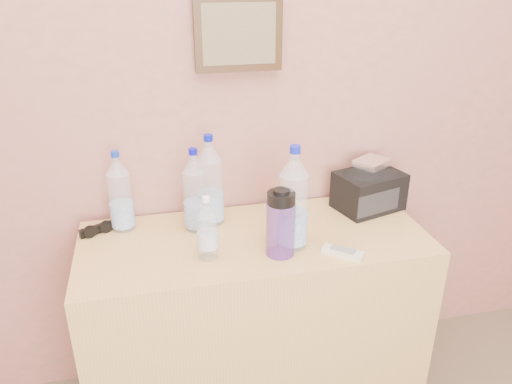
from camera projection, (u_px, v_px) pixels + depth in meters
picture_frame at (238, 34)px, 1.68m from camera, size 0.30×0.03×0.25m
dresser at (255, 323)px, 1.89m from camera, size 1.20×0.50×0.75m
pet_large_a at (120, 195)px, 1.73m from camera, size 0.08×0.08×0.29m
pet_large_b at (195, 194)px, 1.73m from camera, size 0.08×0.08×0.30m
pet_large_c at (210, 185)px, 1.77m from camera, size 0.09×0.09×0.33m
pet_large_d at (293, 203)px, 1.62m from camera, size 0.10×0.10×0.35m
pet_small at (207, 231)px, 1.57m from camera, size 0.06×0.06×0.22m
nalgene_bottle at (281, 223)px, 1.58m from camera, size 0.09×0.09×0.23m
sunglasses at (97, 229)px, 1.75m from camera, size 0.13×0.10×0.03m
ac_remote at (343, 252)px, 1.62m from camera, size 0.13×0.12×0.02m
toiletry_bag at (369, 188)px, 1.90m from camera, size 0.28×0.23×0.16m
foil_packet at (372, 163)px, 1.89m from camera, size 0.16×0.15×0.03m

